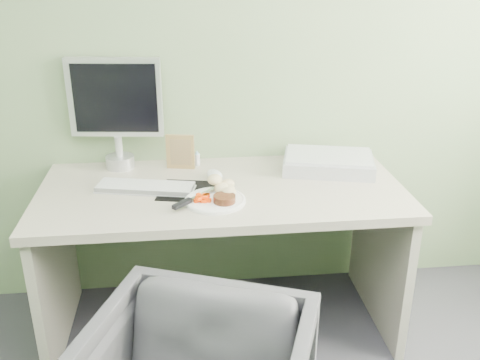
{
  "coord_description": "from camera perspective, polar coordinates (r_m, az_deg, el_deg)",
  "views": [
    {
      "loc": [
        -0.16,
        -0.53,
        1.67
      ],
      "look_at": [
        0.07,
        1.5,
        0.81
      ],
      "focal_mm": 40.0,
      "sensor_mm": 36.0,
      "label": 1
    }
  ],
  "objects": [
    {
      "name": "carrot_heap",
      "position": [
        2.19,
        -4.1,
        -1.71
      ],
      "size": [
        0.08,
        0.07,
        0.04
      ],
      "primitive_type": "cube",
      "rotation": [
        0.0,
        0.0,
        0.33
      ],
      "color": "#FF4105",
      "rests_on": "plate"
    },
    {
      "name": "mousepad",
      "position": [
        2.32,
        -5.34,
        -1.15
      ],
      "size": [
        0.3,
        0.28,
        0.0
      ],
      "primitive_type": "cube",
      "rotation": [
        0.0,
        0.0,
        -0.21
      ],
      "color": "black",
      "rests_on": "desk"
    },
    {
      "name": "keyboard",
      "position": [
        2.36,
        -10.06,
        -0.71
      ],
      "size": [
        0.43,
        0.21,
        0.02
      ],
      "primitive_type": "cube",
      "rotation": [
        0.0,
        0.0,
        -0.23
      ],
      "color": "white",
      "rests_on": "desk"
    },
    {
      "name": "photo_frame",
      "position": [
        2.55,
        -6.39,
        3.01
      ],
      "size": [
        0.13,
        0.04,
        0.17
      ],
      "primitive_type": "cube",
      "rotation": [
        0.0,
        0.0,
        -0.21
      ],
      "color": "olive",
      "rests_on": "desk"
    },
    {
      "name": "desk",
      "position": [
        2.43,
        -1.91,
        -4.74
      ],
      "size": [
        1.6,
        0.75,
        0.73
      ],
      "color": "#ACA190",
      "rests_on": "floor"
    },
    {
      "name": "plate",
      "position": [
        2.21,
        -2.66,
        -2.21
      ],
      "size": [
        0.25,
        0.25,
        0.01
      ],
      "primitive_type": "cylinder",
      "color": "white",
      "rests_on": "desk"
    },
    {
      "name": "steak_knife",
      "position": [
        2.18,
        -5.47,
        -2.19
      ],
      "size": [
        0.19,
        0.2,
        0.02
      ],
      "rotation": [
        0.0,
        0.0,
        0.8
      ],
      "color": "silver",
      "rests_on": "plate"
    },
    {
      "name": "scanner",
      "position": [
        2.57,
        9.39,
        1.77
      ],
      "size": [
        0.47,
        0.37,
        0.06
      ],
      "primitive_type": "cube",
      "rotation": [
        0.0,
        0.0,
        -0.25
      ],
      "color": "#A7A9AE",
      "rests_on": "desk"
    },
    {
      "name": "potato_pile",
      "position": [
        2.25,
        -1.78,
        -0.62
      ],
      "size": [
        0.12,
        0.09,
        0.06
      ],
      "primitive_type": "ellipsoid",
      "rotation": [
        0.0,
        0.0,
        0.06
      ],
      "color": "tan",
      "rests_on": "plate"
    },
    {
      "name": "computer_mouse",
      "position": [
        2.43,
        -2.72,
        0.54
      ],
      "size": [
        0.09,
        0.13,
        0.04
      ],
      "primitive_type": "ellipsoid",
      "rotation": [
        0.0,
        0.0,
        0.29
      ],
      "color": "white",
      "rests_on": "desk"
    },
    {
      "name": "eyedrop_bottle",
      "position": [
        2.6,
        -4.59,
        2.29
      ],
      "size": [
        0.03,
        0.03,
        0.08
      ],
      "color": "white",
      "rests_on": "desk"
    },
    {
      "name": "wall_back",
      "position": [
        2.55,
        -2.84,
        15.53
      ],
      "size": [
        3.5,
        0.0,
        3.5
      ],
      "primitive_type": "plane",
      "rotation": [
        1.57,
        0.0,
        0.0
      ],
      "color": "gray",
      "rests_on": "floor"
    },
    {
      "name": "steak",
      "position": [
        2.18,
        -1.68,
        -2.02
      ],
      "size": [
        0.11,
        0.11,
        0.03
      ],
      "primitive_type": "cylinder",
      "rotation": [
        0.0,
        0.0,
        0.3
      ],
      "color": "black",
      "rests_on": "plate"
    },
    {
      "name": "monitor",
      "position": [
        2.57,
        -13.13,
        7.59
      ],
      "size": [
        0.44,
        0.14,
        0.52
      ],
      "rotation": [
        0.0,
        0.0,
        -0.12
      ],
      "color": "silver",
      "rests_on": "desk"
    }
  ]
}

